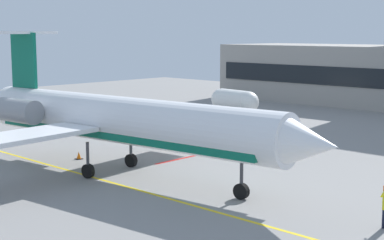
% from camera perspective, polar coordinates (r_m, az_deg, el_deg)
% --- Properties ---
extents(ground, '(120.00, 120.00, 0.11)m').
position_cam_1_polar(ground, '(37.93, -6.22, -5.57)').
color(ground, gray).
extents(regional_jet, '(30.11, 22.12, 9.24)m').
position_cam_1_polar(regional_jet, '(38.12, -7.40, 0.02)').
color(regional_jet, white).
rests_on(regional_jet, ground).
extents(pushback_tractor, '(4.25, 3.31, 1.85)m').
position_cam_1_polar(pushback_tractor, '(61.30, -1.01, 0.74)').
color(pushback_tractor, silver).
rests_on(pushback_tractor, ground).
extents(fuel_tank, '(6.66, 2.90, 2.80)m').
position_cam_1_polar(fuel_tank, '(66.00, 4.16, 1.88)').
color(fuel_tank, white).
rests_on(fuel_tank, ground).
extents(safety_cone_alpha, '(0.47, 0.47, 0.55)m').
position_cam_1_polar(safety_cone_alpha, '(43.54, -10.96, -3.44)').
color(safety_cone_alpha, orange).
rests_on(safety_cone_alpha, ground).
extents(safety_cone_bravo, '(0.47, 0.47, 0.55)m').
position_cam_1_polar(safety_cone_bravo, '(47.22, -2.85, -2.37)').
color(safety_cone_bravo, orange).
rests_on(safety_cone_bravo, ground).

